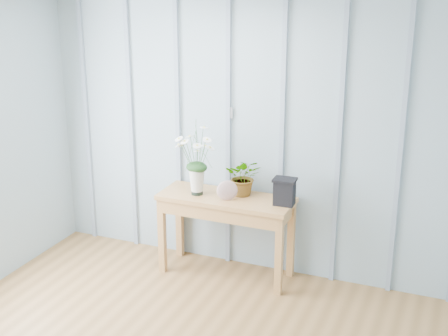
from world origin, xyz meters
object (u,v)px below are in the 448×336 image
at_px(felt_disc_vessel, 227,190).
at_px(carved_box, 284,191).
at_px(daisy_vase, 196,150).
at_px(sideboard, 226,209).

xyz_separation_m(felt_disc_vessel, carved_box, (0.49, 0.09, 0.03)).
bearing_deg(carved_box, daisy_vase, -176.21).
bearing_deg(sideboard, carved_box, 0.88).
bearing_deg(carved_box, felt_disc_vessel, -169.43).
bearing_deg(daisy_vase, sideboard, 9.61).
xyz_separation_m(sideboard, felt_disc_vessel, (0.04, -0.08, 0.21)).
height_order(sideboard, carved_box, carved_box).
bearing_deg(carved_box, sideboard, -179.12).
relative_size(daisy_vase, carved_box, 2.79).
height_order(sideboard, daisy_vase, daisy_vase).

